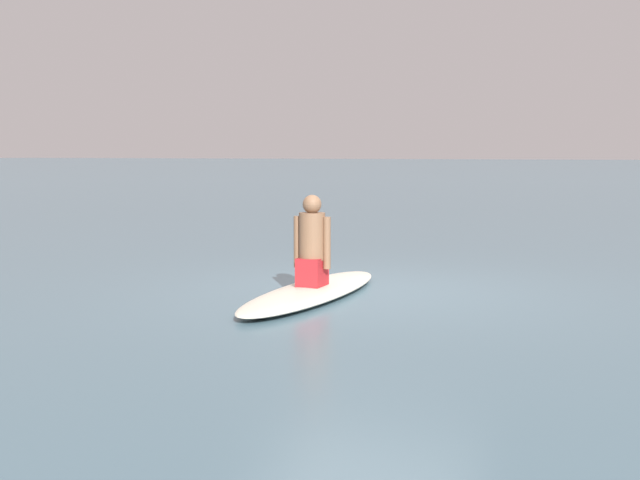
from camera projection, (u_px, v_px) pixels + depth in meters
ground_plane at (367, 291)px, 9.75m from camera, size 400.00×400.00×0.00m
surfboard at (312, 291)px, 9.33m from camera, size 0.94×3.34×0.13m
person_paddler at (312, 245)px, 9.27m from camera, size 0.44×0.35×1.01m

